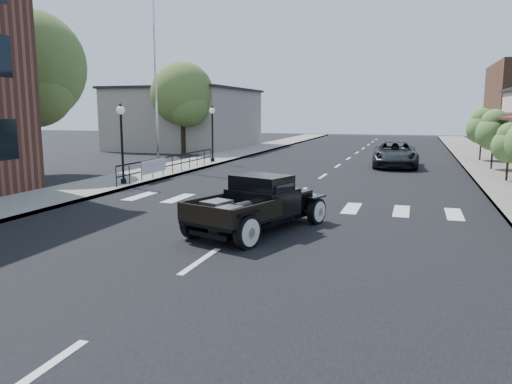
% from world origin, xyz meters
% --- Properties ---
extents(ground, '(120.00, 120.00, 0.00)m').
position_xyz_m(ground, '(0.00, 0.00, 0.00)').
color(ground, black).
rests_on(ground, ground).
extents(road, '(14.00, 80.00, 0.02)m').
position_xyz_m(road, '(0.00, 15.00, 0.01)').
color(road, black).
rests_on(road, ground).
extents(road_markings, '(12.00, 60.00, 0.06)m').
position_xyz_m(road_markings, '(0.00, 10.00, 0.00)').
color(road_markings, silver).
rests_on(road_markings, ground).
extents(sidewalk_left, '(3.00, 80.00, 0.15)m').
position_xyz_m(sidewalk_left, '(-8.50, 15.00, 0.07)').
color(sidewalk_left, gray).
rests_on(sidewalk_left, ground).
extents(sidewalk_right, '(3.00, 80.00, 0.15)m').
position_xyz_m(sidewalk_right, '(8.50, 15.00, 0.07)').
color(sidewalk_right, gray).
rests_on(sidewalk_right, ground).
extents(low_building_left, '(10.00, 12.00, 5.00)m').
position_xyz_m(low_building_left, '(-15.00, 28.00, 2.50)').
color(low_building_left, gray).
rests_on(low_building_left, ground).
extents(railing, '(0.08, 10.00, 1.00)m').
position_xyz_m(railing, '(-7.30, 10.00, 0.65)').
color(railing, black).
rests_on(railing, sidewalk_left).
extents(banner, '(0.04, 2.20, 0.60)m').
position_xyz_m(banner, '(-7.22, 8.00, 0.45)').
color(banner, silver).
rests_on(banner, sidewalk_left).
extents(lamp_post_b, '(0.36, 0.36, 3.42)m').
position_xyz_m(lamp_post_b, '(-7.60, 6.00, 1.86)').
color(lamp_post_b, black).
rests_on(lamp_post_b, sidewalk_left).
extents(lamp_post_c, '(0.36, 0.36, 3.42)m').
position_xyz_m(lamp_post_c, '(-7.60, 16.00, 1.86)').
color(lamp_post_c, black).
rests_on(lamp_post_c, sidewalk_left).
extents(flagpole, '(0.12, 0.12, 13.02)m').
position_xyz_m(flagpole, '(-9.20, 12.00, 6.66)').
color(flagpole, silver).
rests_on(flagpole, sidewalk_left).
extents(big_tree_near, '(5.58, 5.58, 8.20)m').
position_xyz_m(big_tree_near, '(-14.00, 8.00, 4.10)').
color(big_tree_near, '#4D652B').
rests_on(big_tree_near, ground).
extents(big_tree_far, '(4.70, 4.70, 6.90)m').
position_xyz_m(big_tree_far, '(-12.50, 22.00, 3.45)').
color(big_tree_far, '#4D652B').
rests_on(big_tree_far, ground).
extents(small_tree_c, '(1.50, 1.50, 2.50)m').
position_xyz_m(small_tree_c, '(8.30, 12.00, 1.40)').
color(small_tree_c, '#4E7033').
rests_on(small_tree_c, sidewalk_right).
extents(small_tree_d, '(1.85, 1.85, 3.08)m').
position_xyz_m(small_tree_d, '(8.30, 16.84, 1.69)').
color(small_tree_d, '#4E7033').
rests_on(small_tree_d, sidewalk_right).
extents(small_tree_e, '(1.91, 1.91, 3.18)m').
position_xyz_m(small_tree_e, '(8.30, 22.06, 1.74)').
color(small_tree_e, '#4E7033').
rests_on(small_tree_e, sidewalk_right).
extents(hotrod_pickup, '(3.47, 4.95, 1.56)m').
position_xyz_m(hotrod_pickup, '(0.35, -0.00, 0.78)').
color(hotrod_pickup, black).
rests_on(hotrod_pickup, ground).
extents(second_car, '(2.74, 5.45, 1.48)m').
position_xyz_m(second_car, '(3.23, 17.50, 0.74)').
color(second_car, black).
rests_on(second_car, ground).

